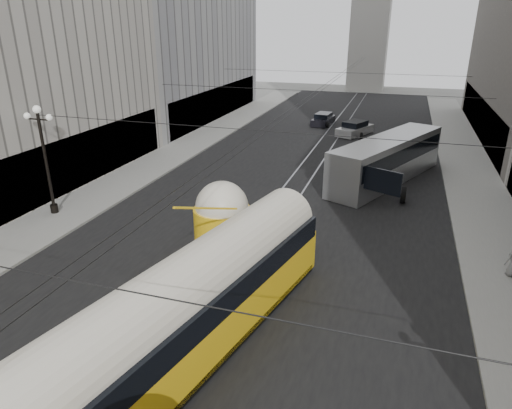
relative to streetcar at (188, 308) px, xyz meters
The scene contains 11 objects.
road 23.37m from the streetcar, 91.23° to the left, with size 20.00×85.00×0.02m, color black.
sidewalk_left 29.62m from the streetcar, 115.02° to the left, with size 4.00×72.00×0.15m, color gray.
sidewalk_right 29.21m from the streetcar, 66.77° to the left, with size 4.00×72.00×0.15m, color gray.
rail_left 23.40m from the streetcar, 93.07° to the left, with size 0.12×85.00×0.04m, color gray.
rail_right 23.37m from the streetcar, 89.39° to the left, with size 0.12×85.00×0.04m, color gray.
lamppost_left_mid 15.88m from the streetcar, 146.15° to the left, with size 1.86×0.44×6.37m.
catenary 22.64m from the streetcar, 90.98° to the left, with size 25.00×72.00×0.23m.
streetcar is the anchor object (origin of this frame).
city_bus 22.01m from the streetcar, 75.64° to the left, with size 7.42×12.94×3.17m.
sedan_white_far 35.41m from the streetcar, 87.29° to the left, with size 3.56×4.94×1.44m.
sedan_dark_far 39.54m from the streetcar, 93.30° to the left, with size 2.18×4.33×1.31m.
Camera 1 is at (6.59, -2.34, 10.76)m, focal length 32.00 mm.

